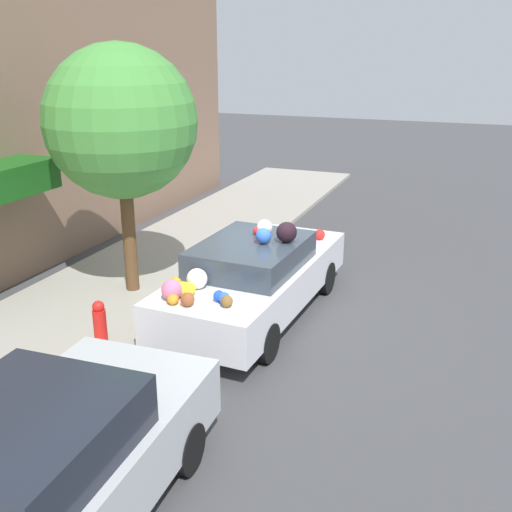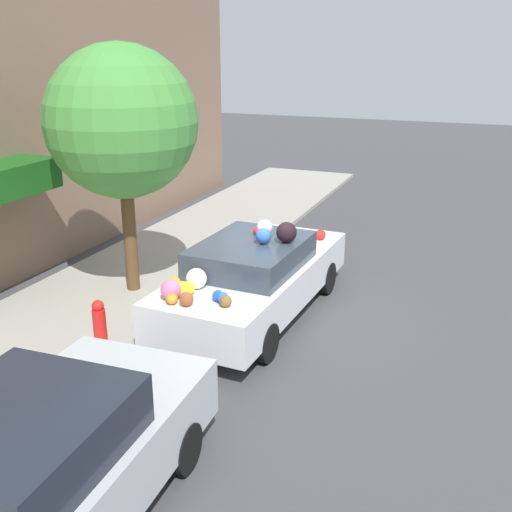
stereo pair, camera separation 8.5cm
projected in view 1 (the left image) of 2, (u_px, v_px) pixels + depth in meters
The scene contains 7 objects.
ground_plane at pixel (253, 314), 10.34m from camera, with size 60.00×60.00×0.00m, color #424244.
sidewalk_curb at pixel (120, 289), 11.26m from camera, with size 24.00×3.20×0.10m.
building_facade at pixel (5, 129), 11.03m from camera, with size 18.00×1.20×5.93m.
street_tree at pixel (121, 123), 10.14m from camera, with size 2.61×2.61×4.36m.
fire_hydrant at pixel (100, 323), 8.98m from camera, with size 0.20×0.20×0.70m.
art_car at pixel (255, 276), 10.03m from camera, with size 4.63×1.94×1.70m.
parked_car_plain at pixel (40, 473), 5.38m from camera, with size 4.15×1.98×1.47m.
Camera 1 is at (-8.75, -3.51, 4.36)m, focal length 42.00 mm.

